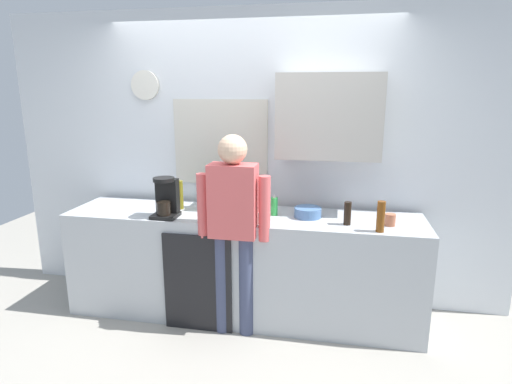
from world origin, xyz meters
TOP-DOWN VIEW (x-y plane):
  - ground_plane at (0.00, 0.00)m, footprint 8.00×8.00m
  - kitchen_counter at (0.00, 0.30)m, footprint 2.97×0.64m
  - dishwasher_panel at (-0.30, -0.03)m, footprint 0.56×0.02m
  - back_wall_assembly at (0.08, 0.70)m, footprint 4.57×0.42m
  - coffee_maker at (-0.59, 0.12)m, footprint 0.20×0.20m
  - bottle_amber_beer at (1.09, 0.06)m, footprint 0.06×0.06m
  - bottle_red_vinegar at (-0.05, 0.33)m, footprint 0.06×0.06m
  - bottle_green_wine at (-0.34, 0.44)m, footprint 0.07×0.07m
  - bottle_dark_sauce at (0.85, 0.18)m, footprint 0.06×0.06m
  - bottle_olive_oil at (-0.57, 0.36)m, footprint 0.06×0.06m
  - bottle_clear_soda at (-0.15, 0.38)m, footprint 0.09×0.09m
  - cup_white_mug at (0.16, 0.08)m, footprint 0.08×0.08m
  - cup_terracotta_mug at (1.18, 0.22)m, footprint 0.08×0.08m
  - mixing_bowl at (0.54, 0.33)m, footprint 0.22×0.22m
  - dish_soap at (0.27, 0.33)m, footprint 0.06×0.06m
  - person_at_sink at (0.00, 0.00)m, footprint 0.57×0.22m

SIDE VIEW (x-z plane):
  - ground_plane at x=0.00m, z-range 0.00..0.00m
  - dishwasher_panel at x=-0.30m, z-range 0.00..0.81m
  - kitchen_counter at x=0.00m, z-range 0.00..0.91m
  - mixing_bowl at x=0.54m, z-range 0.91..0.99m
  - person_at_sink at x=0.00m, z-range 0.15..1.75m
  - cup_terracotta_mug at x=1.18m, z-range 0.91..1.00m
  - cup_white_mug at x=0.16m, z-range 0.91..1.00m
  - dish_soap at x=0.27m, z-range 0.89..1.07m
  - bottle_dark_sauce at x=0.85m, z-range 0.91..1.09m
  - bottle_red_vinegar at x=-0.05m, z-range 0.91..1.13m
  - bottle_amber_beer at x=1.09m, z-range 0.91..1.14m
  - bottle_olive_oil at x=-0.57m, z-range 0.91..1.16m
  - bottle_clear_soda at x=-0.15m, z-range 0.91..1.19m
  - coffee_maker at x=-0.59m, z-range 0.89..1.22m
  - bottle_green_wine at x=-0.34m, z-range 0.91..1.21m
  - back_wall_assembly at x=0.08m, z-range 0.06..2.66m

